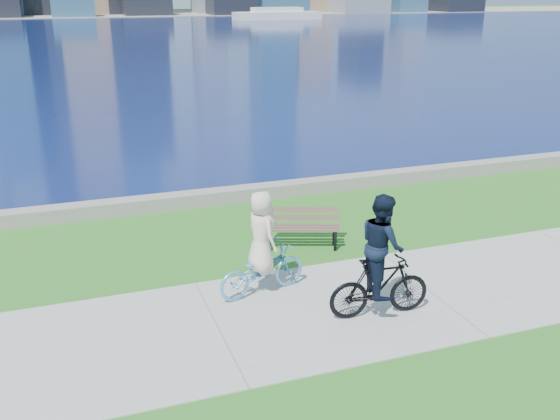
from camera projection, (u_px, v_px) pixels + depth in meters
The scene contains 10 objects.
ground at pixel (429, 291), 11.50m from camera, with size 320.00×320.00×0.00m, color #24681B.
concrete_path at pixel (429, 291), 11.50m from camera, with size 80.00×3.50×0.02m, color #A0A09B.
seawall at pixel (305, 187), 16.94m from camera, with size 90.00×0.50×0.35m, color gray.
bay_water at pixel (103, 34), 75.36m from camera, with size 320.00×131.00×0.01m, color #0B184B.
far_shore at pixel (79, 15), 126.78m from camera, with size 320.00×30.00×0.12m, color gray.
ferry_far at pixel (277, 14), 108.18m from camera, with size 15.11×4.32×2.05m.
park_bench at pixel (302, 224), 13.37m from camera, with size 1.67×1.05×0.82m.
bollard_lamp at pixel (259, 238), 11.85m from camera, with size 0.22×0.22×1.39m.
cyclist_woman at pixel (262, 256), 11.17m from camera, with size 0.98×1.83×1.94m.
cyclist_man at pixel (381, 266), 10.33m from camera, with size 0.72×1.80×2.16m.
Camera 1 is at (-6.06, -8.80, 5.29)m, focal length 40.00 mm.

